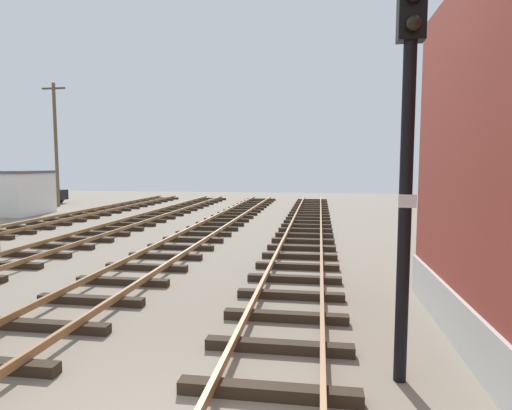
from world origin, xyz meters
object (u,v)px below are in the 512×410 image
(control_hut, at_px, (19,192))
(parked_car_black, at_px, (38,193))
(signal_mast, at_px, (408,125))
(utility_pole_far, at_px, (56,143))

(control_hut, height_order, parked_car_black, control_hut)
(signal_mast, xyz_separation_m, control_hut, (-20.04, 18.24, -2.28))
(signal_mast, bearing_deg, control_hut, 137.69)
(parked_car_black, bearing_deg, utility_pole_far, -31.93)
(signal_mast, distance_m, parked_car_black, 34.59)
(control_hut, relative_size, parked_car_black, 0.90)
(utility_pole_far, bearing_deg, control_hut, -83.49)
(utility_pole_far, bearing_deg, signal_mast, -48.41)
(control_hut, distance_m, utility_pole_far, 6.03)
(control_hut, bearing_deg, utility_pole_far, 96.51)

